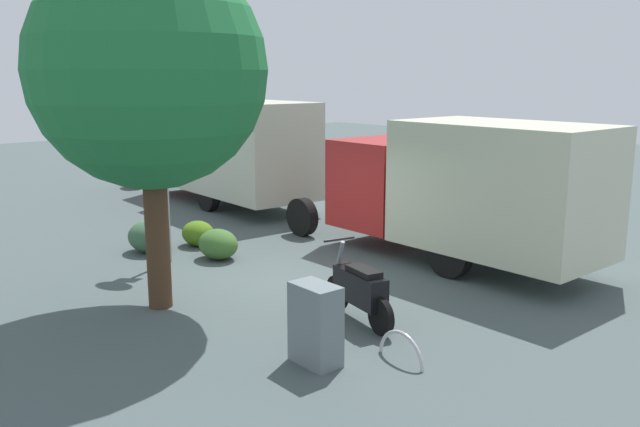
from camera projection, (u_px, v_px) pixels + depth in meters
ground_plane at (287, 280)px, 12.40m from camera, size 60.00×60.00×0.00m
box_truck_near at (460, 185)px, 13.26m from camera, size 7.23×2.35×2.87m
box_truck_far at (227, 148)px, 19.34m from camera, size 8.28×2.69×3.03m
motorcycle at (359, 290)px, 10.17m from camera, size 1.79×0.69×1.20m
stop_sign at (164, 153)px, 13.12m from camera, size 0.71×0.33×3.34m
street_tree at (149, 71)px, 10.21m from camera, size 3.68×3.68×5.65m
utility_cabinet at (316, 324)px, 8.70m from camera, size 0.70×0.44×1.08m
bike_rack_hoop at (401, 361)px, 8.87m from camera, size 0.85×0.13×0.85m
shrub_near_sign at (148, 237)px, 14.28m from camera, size 0.98×0.81×0.67m
shrub_mid_verge at (218, 244)px, 13.74m from camera, size 0.92×0.75×0.63m
shrub_by_tree at (198, 233)px, 14.83m from camera, size 0.82×0.67×0.56m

